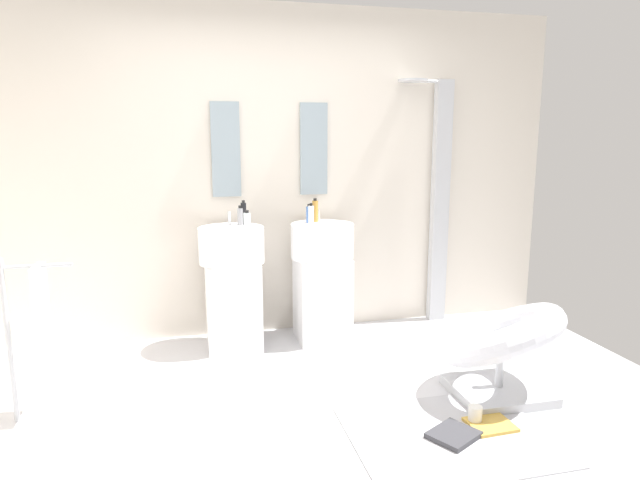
{
  "coord_description": "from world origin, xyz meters",
  "views": [
    {
      "loc": [
        -0.67,
        -2.81,
        1.61
      ],
      "look_at": [
        0.15,
        0.55,
        0.95
      ],
      "focal_mm": 31.24,
      "sensor_mm": 36.0,
      "label": 1
    }
  ],
  "objects_px": {
    "coffee_mug": "(475,415)",
    "soap_bottle_grey": "(240,216)",
    "soap_bottle_blue": "(309,214)",
    "soap_bottle_black": "(244,213)",
    "pedestal_sink_left": "(233,283)",
    "pedestal_sink_right": "(322,277)",
    "shower_column": "(438,197)",
    "magazine_ochre": "(490,425)",
    "magazine_charcoal": "(454,435)",
    "towel_rack": "(36,314)",
    "soap_bottle_white": "(311,215)",
    "soap_bottle_amber": "(315,211)",
    "soap_bottle_clear": "(247,220)",
    "lounge_chair": "(501,342)"
  },
  "relations": [
    {
      "from": "towel_rack",
      "to": "magazine_ochre",
      "type": "distance_m",
      "value": 2.61
    },
    {
      "from": "pedestal_sink_left",
      "to": "soap_bottle_grey",
      "type": "distance_m",
      "value": 0.51
    },
    {
      "from": "lounge_chair",
      "to": "magazine_ochre",
      "type": "relative_size",
      "value": 4.57
    },
    {
      "from": "pedestal_sink_right",
      "to": "lounge_chair",
      "type": "distance_m",
      "value": 1.48
    },
    {
      "from": "lounge_chair",
      "to": "magazine_charcoal",
      "type": "height_order",
      "value": "lounge_chair"
    },
    {
      "from": "pedestal_sink_right",
      "to": "magazine_ochre",
      "type": "relative_size",
      "value": 4.27
    },
    {
      "from": "pedestal_sink_left",
      "to": "magazine_ochre",
      "type": "bearing_deg",
      "value": -50.7
    },
    {
      "from": "soap_bottle_grey",
      "to": "soap_bottle_black",
      "type": "relative_size",
      "value": 0.8
    },
    {
      "from": "pedestal_sink_left",
      "to": "coffee_mug",
      "type": "height_order",
      "value": "pedestal_sink_left"
    },
    {
      "from": "soap_bottle_grey",
      "to": "soap_bottle_black",
      "type": "xyz_separation_m",
      "value": [
        0.03,
        0.01,
        0.02
      ]
    },
    {
      "from": "lounge_chair",
      "to": "coffee_mug",
      "type": "height_order",
      "value": "lounge_chair"
    },
    {
      "from": "magazine_ochre",
      "to": "soap_bottle_grey",
      "type": "relative_size",
      "value": 1.63
    },
    {
      "from": "shower_column",
      "to": "lounge_chair",
      "type": "height_order",
      "value": "shower_column"
    },
    {
      "from": "soap_bottle_blue",
      "to": "shower_column",
      "type": "bearing_deg",
      "value": 7.31
    },
    {
      "from": "soap_bottle_black",
      "to": "soap_bottle_blue",
      "type": "height_order",
      "value": "soap_bottle_black"
    },
    {
      "from": "soap_bottle_white",
      "to": "magazine_charcoal",
      "type": "bearing_deg",
      "value": -74.41
    },
    {
      "from": "coffee_mug",
      "to": "soap_bottle_white",
      "type": "bearing_deg",
      "value": 113.27
    },
    {
      "from": "pedestal_sink_left",
      "to": "soap_bottle_blue",
      "type": "bearing_deg",
      "value": 8.08
    },
    {
      "from": "shower_column",
      "to": "soap_bottle_grey",
      "type": "xyz_separation_m",
      "value": [
        -1.69,
        -0.13,
        -0.08
      ]
    },
    {
      "from": "pedestal_sink_left",
      "to": "towel_rack",
      "type": "bearing_deg",
      "value": -143.52
    },
    {
      "from": "soap_bottle_clear",
      "to": "towel_rack",
      "type": "bearing_deg",
      "value": -146.74
    },
    {
      "from": "magazine_charcoal",
      "to": "magazine_ochre",
      "type": "distance_m",
      "value": 0.26
    },
    {
      "from": "magazine_ochre",
      "to": "soap_bottle_white",
      "type": "distance_m",
      "value": 1.91
    },
    {
      "from": "soap_bottle_amber",
      "to": "soap_bottle_white",
      "type": "height_order",
      "value": "soap_bottle_amber"
    },
    {
      "from": "lounge_chair",
      "to": "magazine_ochre",
      "type": "bearing_deg",
      "value": -126.68
    },
    {
      "from": "magazine_ochre",
      "to": "soap_bottle_clear",
      "type": "relative_size",
      "value": 1.89
    },
    {
      "from": "soap_bottle_white",
      "to": "soap_bottle_blue",
      "type": "xyz_separation_m",
      "value": [
        0.02,
        0.16,
        -0.01
      ]
    },
    {
      "from": "soap_bottle_amber",
      "to": "soap_bottle_black",
      "type": "height_order",
      "value": "same"
    },
    {
      "from": "magazine_ochre",
      "to": "soap_bottle_amber",
      "type": "height_order",
      "value": "soap_bottle_amber"
    },
    {
      "from": "soap_bottle_grey",
      "to": "towel_rack",
      "type": "bearing_deg",
      "value": -142.19
    },
    {
      "from": "coffee_mug",
      "to": "soap_bottle_blue",
      "type": "bearing_deg",
      "value": 110.52
    },
    {
      "from": "shower_column",
      "to": "soap_bottle_blue",
      "type": "relative_size",
      "value": 14.07
    },
    {
      "from": "soap_bottle_black",
      "to": "soap_bottle_amber",
      "type": "bearing_deg",
      "value": 0.26
    },
    {
      "from": "pedestal_sink_left",
      "to": "towel_rack",
      "type": "height_order",
      "value": "pedestal_sink_left"
    },
    {
      "from": "magazine_charcoal",
      "to": "towel_rack",
      "type": "bearing_deg",
      "value": 131.09
    },
    {
      "from": "magazine_charcoal",
      "to": "magazine_ochre",
      "type": "relative_size",
      "value": 1.02
    },
    {
      "from": "magazine_ochre",
      "to": "soap_bottle_grey",
      "type": "xyz_separation_m",
      "value": [
        -1.2,
        1.66,
        0.98
      ]
    },
    {
      "from": "coffee_mug",
      "to": "soap_bottle_grey",
      "type": "height_order",
      "value": "soap_bottle_grey"
    },
    {
      "from": "shower_column",
      "to": "magazine_ochre",
      "type": "distance_m",
      "value": 2.14
    },
    {
      "from": "pedestal_sink_right",
      "to": "shower_column",
      "type": "xyz_separation_m",
      "value": [
        1.08,
        0.24,
        0.57
      ]
    },
    {
      "from": "soap_bottle_clear",
      "to": "soap_bottle_black",
      "type": "xyz_separation_m",
      "value": [
        -0.01,
        0.13,
        0.03
      ]
    },
    {
      "from": "shower_column",
      "to": "towel_rack",
      "type": "bearing_deg",
      "value": -159.59
    },
    {
      "from": "magazine_charcoal",
      "to": "soap_bottle_blue",
      "type": "height_order",
      "value": "soap_bottle_blue"
    },
    {
      "from": "soap_bottle_clear",
      "to": "coffee_mug",
      "type": "bearing_deg",
      "value": -53.76
    },
    {
      "from": "magazine_ochre",
      "to": "soap_bottle_white",
      "type": "bearing_deg",
      "value": 112.36
    },
    {
      "from": "pedestal_sink_left",
      "to": "soap_bottle_blue",
      "type": "distance_m",
      "value": 0.79
    },
    {
      "from": "magazine_charcoal",
      "to": "coffee_mug",
      "type": "xyz_separation_m",
      "value": [
        0.19,
        0.11,
        0.04
      ]
    },
    {
      "from": "soap_bottle_black",
      "to": "pedestal_sink_left",
      "type": "bearing_deg",
      "value": -133.38
    },
    {
      "from": "soap_bottle_white",
      "to": "soap_bottle_clear",
      "type": "bearing_deg",
      "value": 173.49
    },
    {
      "from": "pedestal_sink_left",
      "to": "pedestal_sink_right",
      "type": "relative_size",
      "value": 1.0
    }
  ]
}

